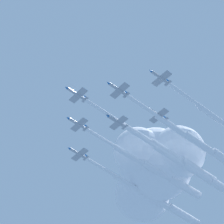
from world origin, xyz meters
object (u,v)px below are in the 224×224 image
jet_starboard_inner (160,173)px  jet_port_outer (159,201)px  jet_lead (170,154)px  jet_port_mid (200,175)px  jet_port_inner (203,146)px

jet_starboard_inner → jet_port_outer: size_ratio=0.96×
jet_lead → jet_port_mid: size_ratio=1.05×
jet_port_inner → jet_port_mid: (-12.46, 11.08, 0.02)m
jet_starboard_inner → jet_port_outer: (-13.28, 11.68, -0.55)m
jet_port_outer → jet_starboard_inner: bearing=-41.3°
jet_lead → jet_port_inner: size_ratio=1.08×
jet_port_inner → jet_port_outer: bearing=164.2°
jet_port_mid → jet_starboard_inner: bearing=-133.9°
jet_starboard_inner → jet_port_mid: bearing=46.1°
jet_lead → jet_starboard_inner: size_ratio=1.10×
jet_port_inner → jet_starboard_inner: bearing=-177.5°
jet_lead → jet_port_inner: (12.22, 6.19, -1.19)m
jet_port_inner → jet_lead: bearing=-153.1°
jet_port_inner → jet_port_mid: bearing=138.4°
jet_port_inner → jet_starboard_inner: size_ratio=1.02×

